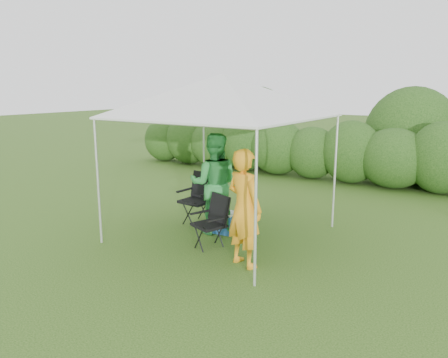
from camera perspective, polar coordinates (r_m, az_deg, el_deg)
The scene contains 9 objects.
ground at distance 7.56m, azimuth -2.25°, elevation -8.26°, with size 70.00×70.00×0.00m, color #40651F.
hedge at distance 12.58m, azimuth 13.98°, elevation 3.47°, with size 13.86×1.53×1.80m.
canopy at distance 7.51m, azimuth -0.15°, elevation 10.82°, with size 3.10×3.10×2.83m.
chair_right at distance 7.22m, azimuth -1.43°, elevation -5.12°, with size 0.65×0.62×0.87m.
chair_left at distance 8.53m, azimuth -3.32°, elevation -2.01°, with size 0.64×0.58×0.98m.
man at distance 6.38m, azimuth 2.67°, elevation -3.82°, with size 0.64×0.42×1.76m, color orange.
woman at distance 7.82m, azimuth -1.30°, elevation -0.61°, with size 0.88×0.69×1.82m, color green.
cooler at distance 7.99m, azimuth -0.12°, elevation -5.63°, with size 0.49×0.38×0.39m.
bottle at distance 7.84m, azimuth 0.09°, elevation -3.59°, with size 0.07×0.07×0.24m, color #592D0C.
Camera 1 is at (4.14, -5.76, 2.62)m, focal length 35.00 mm.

